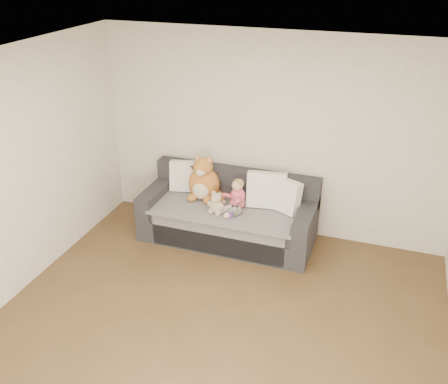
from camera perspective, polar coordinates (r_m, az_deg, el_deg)
name	(u,v)px	position (r m, az deg, el deg)	size (l,w,h in m)	color
room_shell	(216,212)	(4.49, -0.97, -2.34)	(5.00, 5.00, 5.00)	brown
sofa	(229,216)	(6.45, 0.56, -2.78)	(2.20, 0.94, 0.85)	#28272C
cushion_left	(187,176)	(6.70, -4.28, 1.83)	(0.48, 0.29, 0.42)	white
cushion_right_back	(267,190)	(6.28, 4.89, 0.24)	(0.52, 0.30, 0.47)	white
cushion_right_front	(283,195)	(6.22, 6.80, -0.33)	(0.50, 0.37, 0.43)	white
toddler	(236,197)	(6.20, 1.38, -0.58)	(0.31, 0.41, 0.41)	#F25575
plush_cat	(204,181)	(6.47, -2.32, 1.22)	(0.51, 0.44, 0.64)	gold
teddy_bear	(216,204)	(6.13, -0.89, -1.44)	(0.23, 0.18, 0.30)	tan
plush_cow	(236,210)	(6.12, 1.39, -2.08)	(0.13, 0.20, 0.16)	white
sippy_cup	(231,213)	(6.06, 0.78, -2.39)	(0.11, 0.08, 0.12)	#6E3695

